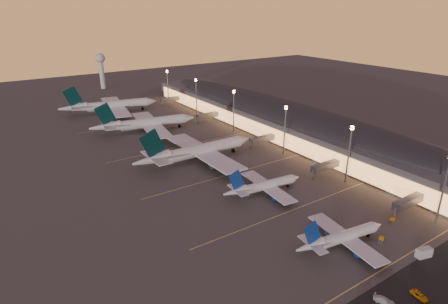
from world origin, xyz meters
TOP-DOWN VIEW (x-y plane):
  - ground at (0.00, 0.00)m, footprint 700.00×700.00m
  - airliner_narrow_south at (-3.57, -30.25)m, footprint 34.78×31.33m
  - airliner_narrow_north at (-0.96, 11.88)m, footprint 36.59×32.86m
  - airliner_wide_near at (-6.57, 56.97)m, footprint 65.12×59.04m
  - airliner_wide_mid at (-9.15, 115.60)m, footprint 64.19×59.16m
  - airliner_wide_far at (-13.06, 170.02)m, footprint 67.95×62.66m
  - terminal_building at (61.84, 72.47)m, footprint 56.35×255.00m
  - light_masts at (36.00, 65.00)m, footprint 2.20×217.20m
  - radar_tower at (10.00, 260.00)m, footprint 9.00×9.00m
  - service_lane at (0.00, -56.00)m, footprint 260.00×16.00m
  - lane_markings at (0.00, 40.00)m, footprint 90.00×180.36m
  - baggage_tug_a at (9.96, -35.88)m, footprint 3.68×2.66m
  - baggage_tug_b at (23.42, -30.89)m, footprint 3.74×2.25m
  - catering_truck_a at (13.51, -48.40)m, footprint 5.77×3.43m
  - service_van_c at (-13.95, -53.29)m, footprint 3.89×5.92m
  - service_van_d at (-4.49, -57.29)m, footprint 3.23×5.29m

SIDE VIEW (x-z plane):
  - ground at x=0.00m, z-range 0.00..0.00m
  - service_lane at x=0.00m, z-range 0.00..0.01m
  - lane_markings at x=0.00m, z-range 0.01..0.01m
  - baggage_tug_a at x=9.96m, z-range -0.04..0.98m
  - baggage_tug_b at x=23.42m, z-range -0.05..1.00m
  - service_van_d at x=-4.49m, z-range 0.00..1.37m
  - service_van_c at x=-13.95m, z-range 0.00..1.59m
  - catering_truck_a at x=13.51m, z-range -0.10..2.95m
  - airliner_narrow_south at x=-3.57m, z-range -3.00..9.42m
  - airliner_narrow_north at x=-0.96m, z-range -3.15..9.91m
  - airliner_wide_mid at x=-9.15m, z-range -4.99..15.59m
  - airliner_wide_near at x=-6.57m, z-range -5.07..15.84m
  - airliner_wide_far at x=-13.06m, z-range -5.29..16.51m
  - terminal_building at x=61.84m, z-range 0.05..17.51m
  - light_masts at x=36.00m, z-range 4.60..30.50m
  - radar_tower at x=10.00m, z-range 5.62..38.12m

